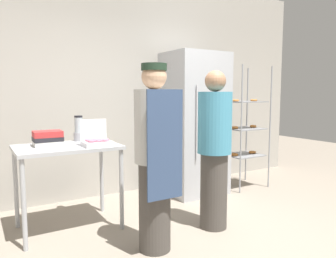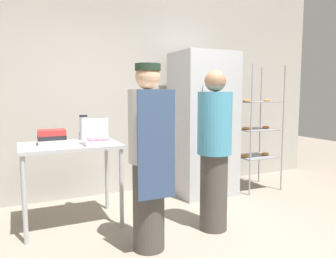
{
  "view_description": "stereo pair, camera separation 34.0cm",
  "coord_description": "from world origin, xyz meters",
  "px_view_note": "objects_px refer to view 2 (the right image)",
  "views": [
    {
      "loc": [
        -1.84,
        -2.12,
        1.41
      ],
      "look_at": [
        -0.1,
        0.78,
        1.04
      ],
      "focal_mm": 35.0,
      "sensor_mm": 36.0,
      "label": 1
    },
    {
      "loc": [
        -1.54,
        -2.28,
        1.41
      ],
      "look_at": [
        -0.1,
        0.78,
        1.04
      ],
      "focal_mm": 35.0,
      "sensor_mm": 36.0,
      "label": 2
    }
  ],
  "objects_px": {
    "donut_box": "(97,140)",
    "blender_pitcher": "(84,129)",
    "person_customer": "(214,150)",
    "person_baker": "(149,155)",
    "baking_rack": "(256,129)",
    "refrigerator": "(203,124)",
    "binder_stack": "(52,137)"
  },
  "relations": [
    {
      "from": "donut_box",
      "to": "blender_pitcher",
      "type": "relative_size",
      "value": 0.99
    },
    {
      "from": "blender_pitcher",
      "to": "person_customer",
      "type": "distance_m",
      "value": 1.52
    },
    {
      "from": "donut_box",
      "to": "person_baker",
      "type": "distance_m",
      "value": 0.75
    },
    {
      "from": "baking_rack",
      "to": "person_baker",
      "type": "distance_m",
      "value": 2.41
    },
    {
      "from": "refrigerator",
      "to": "baking_rack",
      "type": "xyz_separation_m",
      "value": [
        0.82,
        -0.13,
        -0.1
      ]
    },
    {
      "from": "blender_pitcher",
      "to": "binder_stack",
      "type": "relative_size",
      "value": 1.0
    },
    {
      "from": "refrigerator",
      "to": "person_customer",
      "type": "xyz_separation_m",
      "value": [
        -0.55,
        -1.12,
        -0.15
      ]
    },
    {
      "from": "refrigerator",
      "to": "person_customer",
      "type": "distance_m",
      "value": 1.26
    },
    {
      "from": "blender_pitcher",
      "to": "person_customer",
      "type": "height_order",
      "value": "person_customer"
    },
    {
      "from": "blender_pitcher",
      "to": "person_baker",
      "type": "distance_m",
      "value": 1.2
    },
    {
      "from": "binder_stack",
      "to": "person_baker",
      "type": "relative_size",
      "value": 0.17
    },
    {
      "from": "person_customer",
      "to": "refrigerator",
      "type": "bearing_deg",
      "value": 63.97
    },
    {
      "from": "donut_box",
      "to": "person_baker",
      "type": "relative_size",
      "value": 0.17
    },
    {
      "from": "refrigerator",
      "to": "donut_box",
      "type": "xyz_separation_m",
      "value": [
        -1.61,
        -0.56,
        -0.06
      ]
    },
    {
      "from": "donut_box",
      "to": "person_customer",
      "type": "xyz_separation_m",
      "value": [
        1.06,
        -0.56,
        -0.09
      ]
    },
    {
      "from": "binder_stack",
      "to": "refrigerator",
      "type": "bearing_deg",
      "value": 7.99
    },
    {
      "from": "binder_stack",
      "to": "person_customer",
      "type": "relative_size",
      "value": 0.17
    },
    {
      "from": "blender_pitcher",
      "to": "donut_box",
      "type": "bearing_deg",
      "value": -83.45
    },
    {
      "from": "refrigerator",
      "to": "donut_box",
      "type": "height_order",
      "value": "refrigerator"
    },
    {
      "from": "blender_pitcher",
      "to": "person_baker",
      "type": "relative_size",
      "value": 0.17
    },
    {
      "from": "donut_box",
      "to": "person_baker",
      "type": "xyz_separation_m",
      "value": [
        0.29,
        -0.69,
        -0.06
      ]
    },
    {
      "from": "baking_rack",
      "to": "person_baker",
      "type": "relative_size",
      "value": 1.09
    },
    {
      "from": "blender_pitcher",
      "to": "binder_stack",
      "type": "bearing_deg",
      "value": -153.94
    },
    {
      "from": "baking_rack",
      "to": "person_customer",
      "type": "distance_m",
      "value": 1.69
    },
    {
      "from": "person_baker",
      "to": "binder_stack",
      "type": "bearing_deg",
      "value": 126.43
    },
    {
      "from": "refrigerator",
      "to": "baking_rack",
      "type": "distance_m",
      "value": 0.84
    },
    {
      "from": "blender_pitcher",
      "to": "binder_stack",
      "type": "xyz_separation_m",
      "value": [
        -0.37,
        -0.18,
        -0.05
      ]
    },
    {
      "from": "donut_box",
      "to": "person_customer",
      "type": "relative_size",
      "value": 0.17
    },
    {
      "from": "donut_box",
      "to": "blender_pitcher",
      "type": "distance_m",
      "value": 0.46
    },
    {
      "from": "refrigerator",
      "to": "person_baker",
      "type": "relative_size",
      "value": 1.18
    },
    {
      "from": "refrigerator",
      "to": "donut_box",
      "type": "relative_size",
      "value": 6.98
    },
    {
      "from": "refrigerator",
      "to": "binder_stack",
      "type": "relative_size",
      "value": 6.94
    }
  ]
}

